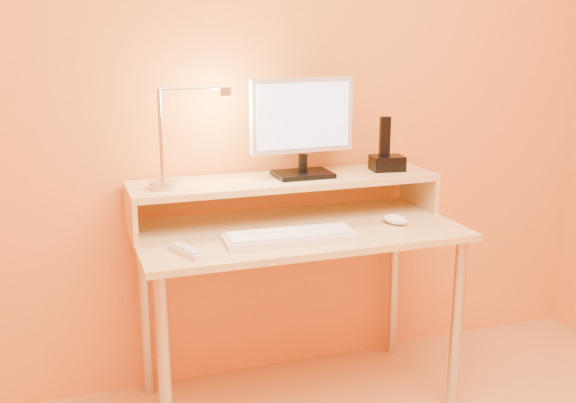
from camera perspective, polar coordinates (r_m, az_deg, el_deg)
name	(u,v)px	position (r m, az deg, el deg)	size (l,w,h in m)	color
wall_back	(271,78)	(2.66, -1.47, 10.61)	(3.00, 0.04, 2.50)	orange
desk_leg_fl	(165,374)	(2.25, -10.62, -14.43)	(0.04, 0.04, 0.69)	#B8B8B9
desk_leg_fr	(457,326)	(2.61, 14.37, -10.43)	(0.04, 0.04, 0.69)	#B8B8B9
desk_leg_bl	(145,314)	(2.70, -12.24, -9.47)	(0.04, 0.04, 0.69)	#B8B8B9
desk_leg_br	(394,281)	(3.01, 9.17, -6.80)	(0.04, 0.04, 0.69)	#B8B8B9
desk_lower	(298,231)	(2.46, 0.86, -2.56)	(1.20, 0.60, 0.03)	#DAB382
shelf_riser_left	(131,214)	(2.46, -13.43, -1.05)	(0.02, 0.30, 0.14)	#DAB382
shelf_riser_right	(418,190)	(2.82, 11.21, 1.02)	(0.02, 0.30, 0.14)	#DAB382
desk_shelf	(285,181)	(2.56, -0.27, 1.79)	(1.20, 0.30, 0.03)	#DAB382
monitor_foot	(303,174)	(2.58, 1.29, 2.38)	(0.22, 0.16, 0.02)	black
monitor_neck	(303,163)	(2.57, 1.29, 3.34)	(0.04, 0.04, 0.07)	black
monitor_panel	(302,115)	(2.55, 1.24, 7.46)	(0.42, 0.04, 0.29)	silver
monitor_back	(300,115)	(2.57, 1.06, 7.52)	(0.38, 0.01, 0.24)	black
monitor_screen	(304,116)	(2.53, 1.38, 7.42)	(0.38, 0.00, 0.25)	#B7C7F9
lamp_base	(163,185)	(2.42, -10.73, 1.40)	(0.10, 0.10, 0.03)	#B8B8B9
lamp_post	(161,136)	(2.38, -10.93, 5.57)	(0.01, 0.01, 0.33)	#B8B8B9
lamp_arm	(193,88)	(2.38, -8.23, 9.67)	(0.01, 0.01, 0.24)	#B8B8B9
lamp_head	(226,92)	(2.41, -5.38, 9.45)	(0.04, 0.04, 0.03)	#B8B8B9
lamp_bulb	(226,96)	(2.41, -5.37, 9.07)	(0.03, 0.03, 0.00)	#FFEAC6
phone_dock	(387,163)	(2.72, 8.57, 3.30)	(0.13, 0.10, 0.06)	black
phone_handset	(385,136)	(2.69, 8.37, 5.58)	(0.04, 0.03, 0.16)	black
phone_led	(403,165)	(2.70, 9.92, 3.15)	(0.01, 0.00, 0.04)	#2D2DEE
keyboard	(290,238)	(2.30, 0.21, -3.14)	(0.46, 0.15, 0.02)	silver
mouse	(395,219)	(2.53, 9.24, -1.52)	(0.06, 0.11, 0.04)	silver
remote_control	(187,251)	(2.19, -8.74, -4.29)	(0.05, 0.17, 0.02)	silver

